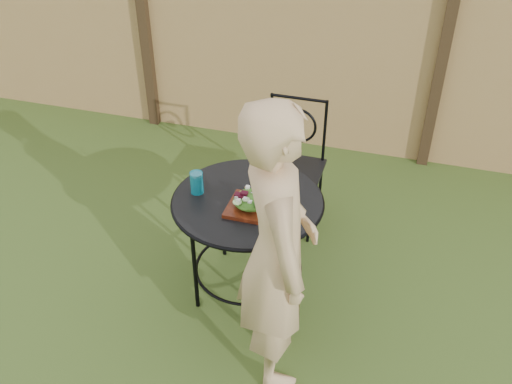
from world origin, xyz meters
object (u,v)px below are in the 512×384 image
at_px(diner, 277,252).
at_px(salad_plate, 251,207).
at_px(patio_chair, 292,162).
at_px(patio_table, 248,217).

distance_m(diner, salad_plate, 0.55).
height_order(diner, salad_plate, diner).
bearing_deg(patio_chair, patio_table, -95.36).
relative_size(patio_table, patio_chair, 0.97).
distance_m(patio_table, patio_chair, 0.83).
relative_size(patio_table, diner, 0.55).
xyz_separation_m(patio_table, salad_plate, (0.05, -0.09, 0.15)).
bearing_deg(diner, patio_table, 6.99).
bearing_deg(patio_table, diner, -59.06).
xyz_separation_m(patio_chair, diner, (0.25, -1.37, 0.34)).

